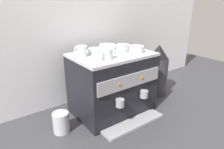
{
  "coord_description": "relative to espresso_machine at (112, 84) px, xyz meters",
  "views": [
    {
      "loc": [
        -0.82,
        -1.11,
        0.81
      ],
      "look_at": [
        0.0,
        0.0,
        0.3
      ],
      "focal_mm": 32.38,
      "sensor_mm": 36.0,
      "label": 1
    }
  ],
  "objects": [
    {
      "name": "ground_plane",
      "position": [
        0.0,
        0.0,
        -0.23
      ],
      "size": [
        4.0,
        4.0,
        0.0
      ],
      "primitive_type": "plane",
      "color": "#38383D"
    },
    {
      "name": "espresso_machine",
      "position": [
        0.0,
        0.0,
        0.0
      ],
      "size": [
        0.56,
        0.51,
        0.45
      ],
      "color": "black",
      "rests_on": "ground_plane"
    },
    {
      "name": "milk_pitcher",
      "position": [
        -0.43,
        -0.02,
        -0.16
      ],
      "size": [
        0.11,
        0.11,
        0.14
      ],
      "primitive_type": "cylinder",
      "color": "#B7B7BC",
      "rests_on": "ground_plane"
    },
    {
      "name": "ceramic_cup_2",
      "position": [
        -0.21,
        0.06,
        0.27
      ],
      "size": [
        0.07,
        0.11,
        0.07
      ],
      "color": "silver",
      "rests_on": "espresso_machine"
    },
    {
      "name": "ceramic_bowl_0",
      "position": [
        0.16,
        0.06,
        0.24
      ],
      "size": [
        0.09,
        0.09,
        0.03
      ],
      "color": "silver",
      "rests_on": "espresso_machine"
    },
    {
      "name": "tiled_backsplash_wall",
      "position": [
        0.0,
        0.33,
        0.25
      ],
      "size": [
        2.8,
        0.03,
        0.95
      ],
      "primitive_type": "cube",
      "color": "silver",
      "rests_on": "ground_plane"
    },
    {
      "name": "ceramic_bowl_3",
      "position": [
        0.16,
        -0.07,
        0.25
      ],
      "size": [
        0.1,
        0.1,
        0.04
      ],
      "color": "silver",
      "rests_on": "espresso_machine"
    },
    {
      "name": "coffee_grinder",
      "position": [
        0.51,
        0.01,
        -0.01
      ],
      "size": [
        0.18,
        0.18,
        0.45
      ],
      "color": "#333338",
      "rests_on": "ground_plane"
    },
    {
      "name": "ceramic_cup_0",
      "position": [
        0.07,
        -0.01,
        0.26
      ],
      "size": [
        0.1,
        0.08,
        0.06
      ],
      "color": "silver",
      "rests_on": "espresso_machine"
    },
    {
      "name": "ceramic_cup_1",
      "position": [
        -0.11,
        -0.09,
        0.26
      ],
      "size": [
        0.11,
        0.08,
        0.06
      ],
      "color": "silver",
      "rests_on": "espresso_machine"
    },
    {
      "name": "ceramic_bowl_2",
      "position": [
        -0.1,
        0.07,
        0.25
      ],
      "size": [
        0.1,
        0.1,
        0.04
      ],
      "color": "silver",
      "rests_on": "espresso_machine"
    },
    {
      "name": "ceramic_bowl_1",
      "position": [
        0.03,
        0.1,
        0.25
      ],
      "size": [
        0.12,
        0.12,
        0.04
      ],
      "color": "silver",
      "rests_on": "espresso_machine"
    }
  ]
}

